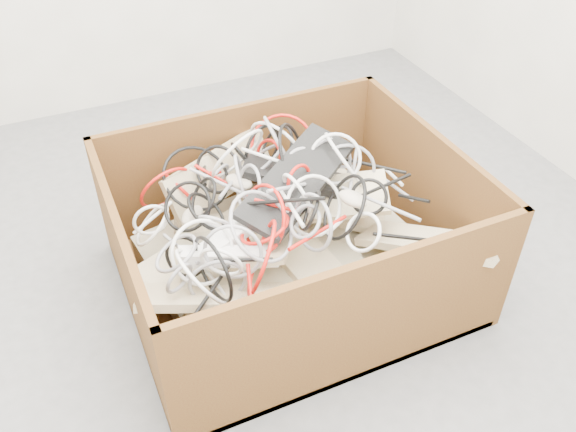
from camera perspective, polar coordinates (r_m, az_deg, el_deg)
name	(u,v)px	position (r m, az deg, el deg)	size (l,w,h in m)	color
ground	(263,264)	(2.31, -2.37, -4.58)	(3.00, 3.00, 0.00)	#555557
cardboard_box	(286,257)	(2.15, -0.16, -3.86)	(1.14, 0.95, 0.51)	#442411
keyboard_pile	(291,222)	(2.06, 0.26, -0.59)	(1.17, 0.98, 0.40)	beige
mice_scatter	(286,205)	(2.00, -0.22, 1.05)	(0.72, 0.68, 0.18)	#B9AB95
power_strip_left	(237,231)	(1.90, -4.85, -1.41)	(0.32, 0.06, 0.04)	white
power_strip_right	(229,256)	(1.85, -5.58, -3.82)	(0.31, 0.06, 0.04)	white
vga_plug	(356,187)	(2.13, 6.40, 2.69)	(0.04, 0.04, 0.02)	#0C32B7
cable_tangle	(260,195)	(1.98, -2.67, 1.97)	(0.97, 0.81, 0.41)	gray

